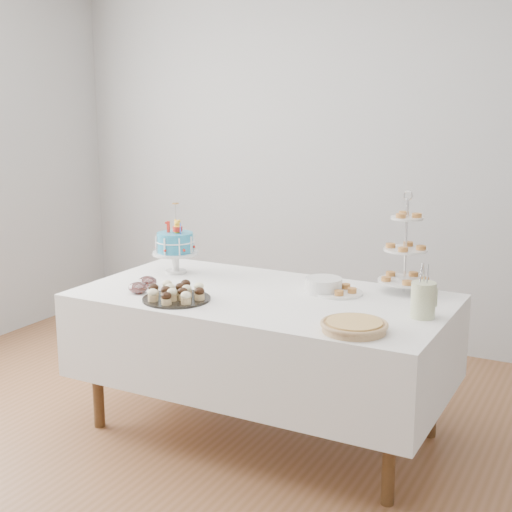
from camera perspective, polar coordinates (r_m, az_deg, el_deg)
The scene contains 12 objects.
floor at distance 3.75m, azimuth -1.68°, elevation -15.60°, with size 5.00×5.00×0.00m, color brown.
walls at distance 3.34m, azimuth -1.82°, elevation 5.30°, with size 5.04×4.04×2.70m.
table at distance 3.78m, azimuth 0.54°, elevation -6.42°, with size 1.92×1.02×0.77m.
birthday_cake at distance 4.17m, azimuth -6.46°, elevation 0.14°, with size 0.27×0.27×0.41m.
cupcake_tray at distance 3.63m, azimuth -6.39°, elevation -2.93°, with size 0.35×0.35×0.08m.
pie at distance 3.16m, azimuth 7.86°, elevation -5.55°, with size 0.30×0.30×0.05m.
tiered_stand at distance 3.79m, azimuth 11.88°, elevation 0.45°, with size 0.28×0.28×0.54m.
plate_stack at distance 3.76m, azimuth 5.41°, elevation -2.34°, with size 0.20×0.20×0.08m.
pastry_plate at distance 3.75m, azimuth 6.59°, elevation -2.77°, with size 0.26×0.26×0.04m.
jam_bowl_a at distance 3.78m, azimuth -9.41°, elevation -2.54°, with size 0.10×0.10×0.06m.
jam_bowl_b at distance 3.90m, azimuth -8.68°, elevation -2.06°, with size 0.10×0.10×0.06m.
utensil_pitcher at distance 3.40m, azimuth 13.24°, elevation -3.33°, with size 0.12×0.11×0.26m.
Camera 1 is at (1.65, -2.87, 1.77)m, focal length 50.00 mm.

